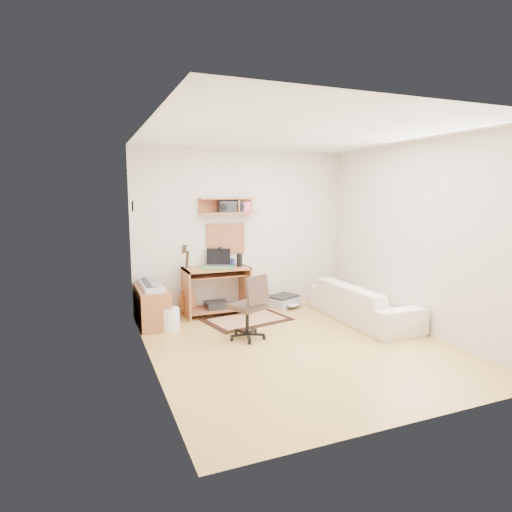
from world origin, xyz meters
name	(u,v)px	position (x,y,z in m)	size (l,w,h in m)	color
floor	(298,345)	(0.00, 0.00, -0.01)	(3.60, 4.00, 0.01)	tan
ceiling	(301,132)	(0.00, 0.00, 2.60)	(3.60, 4.00, 0.01)	white
back_wall	(243,230)	(0.00, 2.00, 1.30)	(3.60, 0.01, 2.60)	beige
left_wall	(149,250)	(-1.80, 0.00, 1.30)	(0.01, 4.00, 2.60)	beige
right_wall	(416,237)	(1.80, 0.00, 1.30)	(0.01, 4.00, 2.60)	beige
wall_shelf	(228,206)	(-0.30, 1.88, 1.70)	(0.90, 0.25, 0.26)	#A26439
cork_board	(226,238)	(-0.30, 1.98, 1.17)	(0.64, 0.03, 0.49)	tan
wall_photo	(133,206)	(-1.79, 1.50, 1.72)	(0.02, 0.20, 0.15)	#4C8CBF
desk	(216,291)	(-0.55, 1.73, 0.38)	(1.00, 0.55, 0.75)	#A26439
laptop	(218,258)	(-0.53, 1.71, 0.89)	(0.37, 0.37, 0.29)	silver
speaker	(239,260)	(-0.18, 1.68, 0.85)	(0.09, 0.09, 0.21)	black
desk_lamp	(223,256)	(-0.40, 1.87, 0.90)	(0.10, 0.10, 0.30)	black
pencil_cup	(233,262)	(-0.24, 1.83, 0.80)	(0.07, 0.07, 0.11)	#34449D
boombox	(230,207)	(-0.26, 1.87, 1.68)	(0.38, 0.17, 0.20)	black
rug	(247,319)	(-0.22, 1.24, 0.01)	(1.22, 0.81, 0.02)	beige
task_chair	(247,306)	(-0.51, 0.46, 0.44)	(0.45, 0.45, 0.87)	#372821
cabinet	(152,306)	(-1.58, 1.55, 0.28)	(0.40, 0.90, 0.55)	#A26439
music_keyboard	(151,285)	(-1.58, 1.55, 0.59)	(0.27, 0.86, 0.07)	#B2B5BA
guitar	(187,280)	(-0.99, 1.86, 0.55)	(0.30, 0.18, 1.11)	#AA6534
waste_basket	(170,319)	(-1.39, 1.18, 0.16)	(0.26, 0.26, 0.32)	white
printer	(283,301)	(0.63, 1.74, 0.09)	(0.48, 0.37, 0.18)	#A5A8AA
sofa	(363,296)	(1.38, 0.57, 0.37)	(1.91, 0.56, 0.75)	beige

